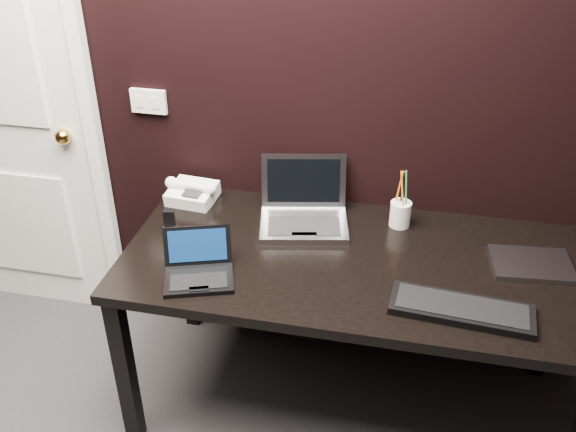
% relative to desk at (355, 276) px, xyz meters
% --- Properties ---
extents(wall_back, '(4.00, 0.00, 4.00)m').
position_rel_desk_xyz_m(wall_back, '(-0.30, 0.40, 0.64)').
color(wall_back, black).
rests_on(wall_back, ground).
extents(wall_switch, '(0.15, 0.02, 0.10)m').
position_rel_desk_xyz_m(wall_switch, '(-0.92, 0.39, 0.46)').
color(wall_switch, silver).
rests_on(wall_switch, wall_back).
extents(desk, '(1.70, 0.80, 0.74)m').
position_rel_desk_xyz_m(desk, '(0.00, 0.00, 0.00)').
color(desk, black).
rests_on(desk, ground).
extents(netbook, '(0.29, 0.27, 0.15)m').
position_rel_desk_xyz_m(netbook, '(-0.52, -0.22, 0.11)').
color(netbook, black).
rests_on(netbook, desk).
extents(silver_laptop, '(0.39, 0.37, 0.23)m').
position_rel_desk_xyz_m(silver_laptop, '(-0.23, 0.21, 0.12)').
color(silver_laptop, '#A1A0A6').
rests_on(silver_laptop, desk).
extents(ext_keyboard, '(0.47, 0.19, 0.03)m').
position_rel_desk_xyz_m(ext_keyboard, '(0.37, -0.23, 0.09)').
color(ext_keyboard, black).
rests_on(ext_keyboard, desk).
extents(closed_laptop, '(0.30, 0.23, 0.02)m').
position_rel_desk_xyz_m(closed_laptop, '(0.62, 0.09, 0.09)').
color(closed_laptop, '#999A9F').
rests_on(closed_laptop, desk).
extents(desk_phone, '(0.23, 0.19, 0.11)m').
position_rel_desk_xyz_m(desk_phone, '(-0.72, 0.27, 0.12)').
color(desk_phone, white).
rests_on(desk_phone, desk).
extents(mobile_phone, '(0.06, 0.05, 0.09)m').
position_rel_desk_xyz_m(mobile_phone, '(-0.73, 0.03, 0.11)').
color(mobile_phone, black).
rests_on(mobile_phone, desk).
extents(pen_cup, '(0.11, 0.11, 0.24)m').
position_rel_desk_xyz_m(pen_cup, '(0.14, 0.26, 0.13)').
color(pen_cup, silver).
rests_on(pen_cup, desk).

